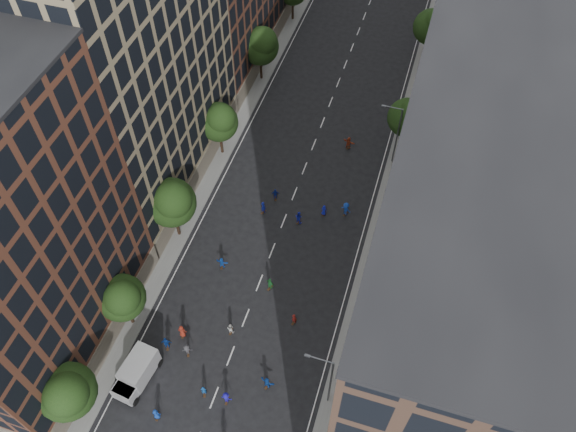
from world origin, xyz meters
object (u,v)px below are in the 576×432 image
Objects in this scene: cargo_van at (136,373)px; skater_0 at (156,414)px; skater_1 at (204,391)px; streetlamp_far at (396,133)px; streetlamp_near at (328,380)px.

skater_0 is at bearing -33.76° from cargo_van.
skater_0 is at bearing 24.46° from skater_1.
cargo_van is 3.40× the size of skater_0.
streetlamp_far reaches higher than skater_0.
skater_1 is at bearing -165.81° from streetlamp_near.
streetlamp_far is at bearing 70.68° from cargo_van.
streetlamp_far is 1.64× the size of cargo_van.
streetlamp_near is 12.57m from skater_1.
streetlamp_near reaches higher than skater_0.
skater_0 is at bearing -156.91° from streetlamp_near.
cargo_van is 3.66× the size of skater_1.
skater_0 is (3.36, -2.91, -0.67)m from cargo_van.
streetlamp_near is at bearing 17.79° from cargo_van.
streetlamp_far is 40.84m from cargo_van.
streetlamp_near is 1.64× the size of cargo_van.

